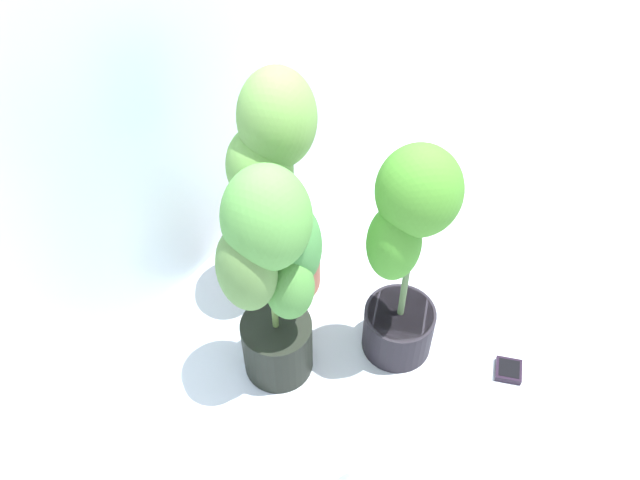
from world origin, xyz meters
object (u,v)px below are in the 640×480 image
object	(u,v)px
potted_plant_back_left	(273,272)
hygrometer_box	(508,370)
potted_plant_back_center	(276,183)
potted_plant_center	(406,255)

from	to	relation	value
potted_plant_back_left	hygrometer_box	bearing A→B (deg)	-57.34
potted_plant_back_center	hygrometer_box	distance (m)	0.93
hygrometer_box	potted_plant_back_left	bearing A→B (deg)	-80.06
potted_plant_center	hygrometer_box	distance (m)	0.58
potted_plant_back_center	potted_plant_back_left	bearing A→B (deg)	-144.03
potted_plant_center	hygrometer_box	size ratio (longest dim) A/B	7.96
potted_plant_center	potted_plant_back_center	bearing A→B (deg)	90.06
potted_plant_back_center	potted_plant_back_left	size ratio (longest dim) A/B	1.05
potted_plant_back_left	potted_plant_center	bearing A→B (deg)	-44.09
potted_plant_back_center	potted_plant_center	distance (m)	0.45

